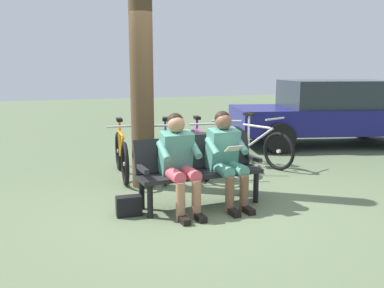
% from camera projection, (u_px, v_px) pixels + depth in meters
% --- Properties ---
extents(ground_plane, '(40.00, 40.00, 0.00)m').
position_uv_depth(ground_plane, '(202.00, 210.00, 5.12)').
color(ground_plane, '#566647').
extents(bench, '(1.62, 0.56, 0.87)m').
position_uv_depth(bench, '(198.00, 166.00, 5.26)').
color(bench, black).
rests_on(bench, ground).
extents(person_reading, '(0.51, 0.78, 1.20)m').
position_uv_depth(person_reading, '(226.00, 154.00, 5.21)').
color(person_reading, '#4C8C7A').
rests_on(person_reading, ground).
extents(person_companion, '(0.51, 0.78, 1.20)m').
position_uv_depth(person_companion, '(179.00, 158.00, 4.96)').
color(person_companion, '#4C8C7A').
rests_on(person_companion, ground).
extents(handbag, '(0.31, 0.15, 0.24)m').
position_uv_depth(handbag, '(129.00, 206.00, 4.90)').
color(handbag, black).
rests_on(handbag, ground).
extents(tree_trunk, '(0.33, 0.33, 3.43)m').
position_uv_depth(tree_trunk, '(141.00, 69.00, 5.87)').
color(tree_trunk, '#4C3823').
rests_on(tree_trunk, ground).
extents(litter_bin, '(0.35, 0.35, 0.74)m').
position_uv_depth(litter_bin, '(196.00, 156.00, 6.50)').
color(litter_bin, slate).
rests_on(litter_bin, ground).
extents(bicycle_green, '(0.68, 1.60, 0.94)m').
position_uv_depth(bicycle_green, '(256.00, 145.00, 7.46)').
color(bicycle_green, black).
rests_on(bicycle_green, ground).
extents(bicycle_purple, '(0.73, 1.58, 0.94)m').
position_uv_depth(bicycle_purple, '(225.00, 147.00, 7.28)').
color(bicycle_purple, black).
rests_on(bicycle_purple, ground).
extents(bicycle_red, '(0.48, 1.67, 0.94)m').
position_uv_depth(bicycle_red, '(199.00, 152.00, 6.89)').
color(bicycle_red, black).
rests_on(bicycle_red, ground).
extents(bicycle_orange, '(0.62, 1.63, 0.94)m').
position_uv_depth(bicycle_orange, '(166.00, 154.00, 6.72)').
color(bicycle_orange, black).
rests_on(bicycle_orange, ground).
extents(bicycle_silver, '(0.48, 1.68, 0.94)m').
position_uv_depth(bicycle_silver, '(121.00, 155.00, 6.62)').
color(bicycle_silver, black).
rests_on(bicycle_silver, ground).
extents(parked_car, '(4.52, 2.81, 1.47)m').
position_uv_depth(parked_car, '(330.00, 111.00, 9.40)').
color(parked_car, navy).
rests_on(parked_car, ground).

